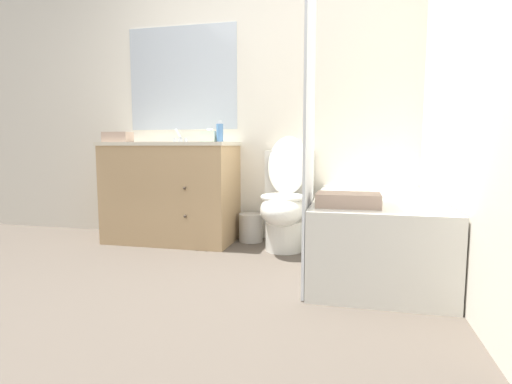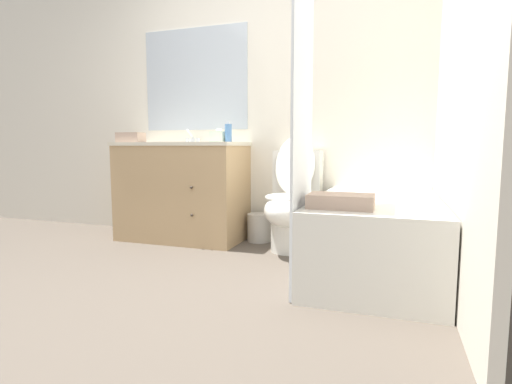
% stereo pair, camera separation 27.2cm
% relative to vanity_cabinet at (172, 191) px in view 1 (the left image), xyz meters
% --- Properties ---
extents(ground_plane, '(14.00, 14.00, 0.00)m').
position_rel_vanity_cabinet_xyz_m(ground_plane, '(0.76, -1.28, -0.44)').
color(ground_plane, brown).
extents(wall_back, '(8.00, 0.06, 2.50)m').
position_rel_vanity_cabinet_xyz_m(wall_back, '(0.76, 0.31, 0.81)').
color(wall_back, silver).
rests_on(wall_back, ground_plane).
extents(wall_right, '(0.05, 2.56, 2.50)m').
position_rel_vanity_cabinet_xyz_m(wall_right, '(2.11, -0.50, 0.81)').
color(wall_right, silver).
rests_on(wall_right, ground_plane).
extents(vanity_cabinet, '(1.11, 0.60, 0.87)m').
position_rel_vanity_cabinet_xyz_m(vanity_cabinet, '(0.00, 0.00, 0.00)').
color(vanity_cabinet, tan).
rests_on(vanity_cabinet, ground_plane).
extents(sink_faucet, '(0.14, 0.12, 0.12)m').
position_rel_vanity_cabinet_xyz_m(sink_faucet, '(-0.00, 0.19, 0.46)').
color(sink_faucet, silver).
rests_on(sink_faucet, vanity_cabinet).
extents(toilet, '(0.40, 0.70, 0.92)m').
position_rel_vanity_cabinet_xyz_m(toilet, '(1.01, -0.07, -0.06)').
color(toilet, silver).
rests_on(toilet, ground_plane).
extents(bathtub, '(0.78, 1.45, 0.49)m').
position_rel_vanity_cabinet_xyz_m(bathtub, '(1.68, -0.44, -0.19)').
color(bathtub, silver).
rests_on(bathtub, ground_plane).
extents(shower_curtain, '(0.01, 0.49, 1.98)m').
position_rel_vanity_cabinet_xyz_m(shower_curtain, '(1.28, -0.91, 0.55)').
color(shower_curtain, white).
rests_on(shower_curtain, ground_plane).
extents(wastebasket, '(0.21, 0.21, 0.24)m').
position_rel_vanity_cabinet_xyz_m(wastebasket, '(0.68, 0.13, -0.32)').
color(wastebasket, '#B7B2A8').
rests_on(wastebasket, ground_plane).
extents(tissue_box, '(0.12, 0.14, 0.12)m').
position_rel_vanity_cabinet_xyz_m(tissue_box, '(0.34, 0.05, 0.47)').
color(tissue_box, silver).
rests_on(tissue_box, vanity_cabinet).
extents(soap_dispenser, '(0.06, 0.06, 0.18)m').
position_rel_vanity_cabinet_xyz_m(soap_dispenser, '(0.44, 0.02, 0.51)').
color(soap_dispenser, '#4C7AB2').
rests_on(soap_dispenser, vanity_cabinet).
extents(hand_towel_folded, '(0.23, 0.13, 0.09)m').
position_rel_vanity_cabinet_xyz_m(hand_towel_folded, '(-0.40, -0.17, 0.47)').
color(hand_towel_folded, tan).
rests_on(hand_towel_folded, vanity_cabinet).
extents(bath_towel_folded, '(0.35, 0.23, 0.08)m').
position_rel_vanity_cabinet_xyz_m(bath_towel_folded, '(1.51, -0.93, 0.09)').
color(bath_towel_folded, tan).
rests_on(bath_towel_folded, bathtub).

